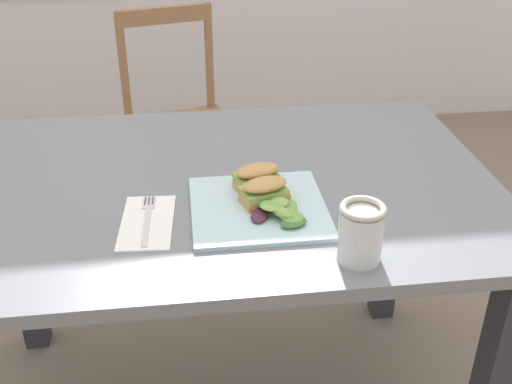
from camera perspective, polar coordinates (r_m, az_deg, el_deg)
name	(u,v)px	position (r m, az deg, el deg)	size (l,w,h in m)	color
dining_table	(216,228)	(1.47, -3.66, -3.31)	(1.28, 0.84, 0.74)	slate
chair_wooden_far	(180,126)	(2.42, -6.96, 6.05)	(0.49, 0.49, 0.87)	#8E6642
plate_lunch	(258,208)	(1.29, 0.22, -1.45)	(0.28, 0.28, 0.01)	silver
sandwich_half_front	(265,191)	(1.29, 0.79, 0.12)	(0.11, 0.09, 0.06)	tan
sandwich_half_back	(257,177)	(1.34, 0.11, 1.43)	(0.11, 0.09, 0.06)	tan
salad_mixed_greens	(278,209)	(1.25, 2.04, -1.60)	(0.12, 0.13, 0.03)	#4C2338
napkin_folded	(147,222)	(1.27, -9.96, -2.75)	(0.10, 0.20, 0.00)	white
fork_on_napkin	(148,216)	(1.28, -9.93, -2.20)	(0.03, 0.19, 0.00)	silver
mason_jar_iced_tea	(360,235)	(1.14, 9.57, -3.95)	(0.08, 0.08, 0.11)	#C67528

